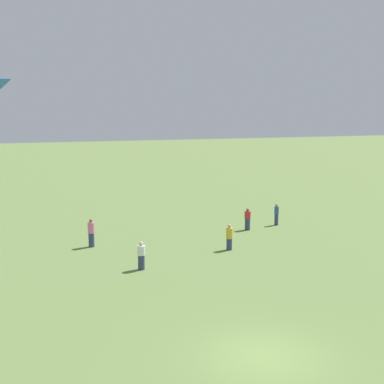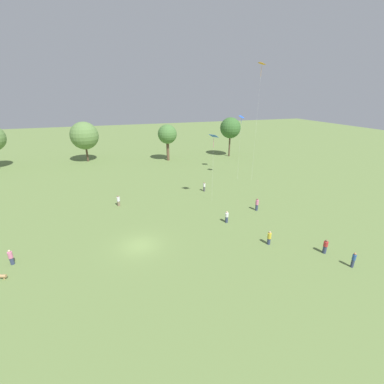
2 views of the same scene
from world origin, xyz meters
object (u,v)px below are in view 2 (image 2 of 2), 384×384
object	(u,v)px
kite_1	(261,69)
kite_3	(241,120)
person_6	(257,205)
kite_0	(214,138)
person_4	(11,257)
person_8	(269,238)
person_2	(325,247)
person_0	(227,217)
person_3	(204,187)
person_7	(353,260)
person_5	(118,201)
dog_0	(2,276)

from	to	relation	value
kite_1	kite_3	world-z (taller)	kite_1
person_6	kite_0	size ratio (longest dim) A/B	0.18
person_6	kite_1	distance (m)	23.81
person_4	person_8	size ratio (longest dim) A/B	1.00
person_2	person_4	world-z (taller)	person_4
person_0	person_4	distance (m)	24.71
person_2	kite_0	size ratio (longest dim) A/B	0.16
person_0	kite_0	world-z (taller)	kite_0
person_3	person_7	size ratio (longest dim) A/B	0.99
person_5	kite_3	world-z (taller)	kite_3
person_6	person_8	bearing A→B (deg)	-45.28
kite_3	dog_0	size ratio (longest dim) A/B	16.66
person_3	person_8	world-z (taller)	person_8
person_4	person_5	xyz separation A→B (m)	(11.22, 11.49, -0.01)
person_5	dog_0	bearing A→B (deg)	-72.34
person_2	dog_0	distance (m)	32.51
person_5	kite_0	size ratio (longest dim) A/B	0.16
kite_3	person_0	bearing A→B (deg)	-111.53
person_2	person_4	xyz separation A→B (m)	(-31.76, 8.48, 0.02)
person_8	person_4	bearing A→B (deg)	-32.95
person_3	person_5	world-z (taller)	person_5
person_7	kite_3	xyz separation A→B (m)	(2.18, 28.57, 10.80)
person_3	kite_3	xyz separation A→B (m)	(8.73, 4.09, 10.82)
person_4	person_0	bearing A→B (deg)	-48.73
person_4	kite_1	xyz separation A→B (m)	(37.16, 15.94, 19.21)
kite_3	person_5	bearing A→B (deg)	-155.53
person_2	person_6	distance (m)	11.89
kite_0	dog_0	size ratio (longest dim) A/B	14.38
person_0	person_3	world-z (taller)	person_3
person_6	kite_0	world-z (taller)	kite_0
person_3	kite_1	world-z (taller)	kite_1
person_5	person_7	size ratio (longest dim) A/B	0.99
person_0	person_8	distance (m)	6.78
person_2	person_6	size ratio (longest dim) A/B	0.88
person_7	person_8	bearing A→B (deg)	1.84
person_4	person_7	distance (m)	34.44
kite_3	dog_0	distance (m)	41.59
person_4	person_6	xyz separation A→B (m)	(30.55, 3.36, 0.11)
person_4	kite_1	distance (m)	44.76
person_2	person_8	world-z (taller)	person_8
person_2	person_4	size ratio (longest dim) A/B	0.99
person_0	dog_0	size ratio (longest dim) A/B	2.22
person_8	dog_0	world-z (taller)	person_8
person_3	kite_0	size ratio (longest dim) A/B	0.16
person_2	person_5	distance (m)	28.65
kite_0	kite_3	bearing A→B (deg)	-34.43
person_7	person_8	world-z (taller)	same
person_6	kite_3	bearing A→B (deg)	140.93
person_4	kite_1	world-z (taller)	kite_1
person_5	dog_0	world-z (taller)	person_5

